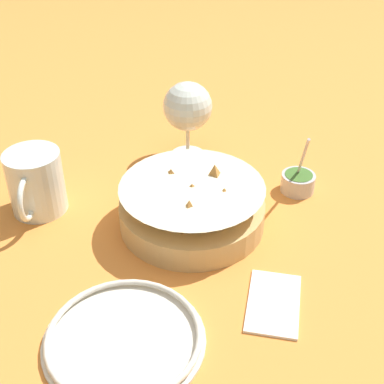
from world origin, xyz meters
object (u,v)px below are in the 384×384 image
object	(u,v)px
sauce_cup	(298,181)
wine_glass	(188,108)
food_basket	(193,206)
beer_mug	(36,185)
side_plate	(124,338)

from	to	relation	value
sauce_cup	wine_glass	world-z (taller)	wine_glass
food_basket	wine_glass	distance (m)	0.23
sauce_cup	beer_mug	bearing A→B (deg)	-80.93
wine_glass	side_plate	world-z (taller)	wine_glass
food_basket	beer_mug	xyz separation A→B (m)	(-0.03, -0.26, 0.01)
food_basket	sauce_cup	xyz separation A→B (m)	(-0.10, 0.18, -0.01)
sauce_cup	wine_glass	distance (m)	0.24
wine_glass	food_basket	bearing A→B (deg)	4.62
food_basket	wine_glass	size ratio (longest dim) A/B	1.55
sauce_cup	side_plate	xyz separation A→B (m)	(0.34, -0.26, -0.01)
wine_glass	beer_mug	bearing A→B (deg)	-52.23
food_basket	wine_glass	bearing A→B (deg)	-175.38
wine_glass	beer_mug	world-z (taller)	wine_glass
beer_mug	side_plate	bearing A→B (deg)	33.32
food_basket	wine_glass	world-z (taller)	wine_glass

